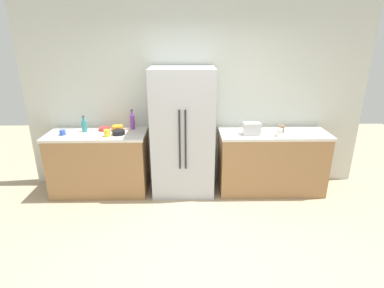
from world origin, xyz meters
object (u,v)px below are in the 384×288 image
at_px(cup_b, 281,129).
at_px(bowl_b, 104,129).
at_px(bowl_a, 119,132).
at_px(cup_c, 107,133).
at_px(cup_a, 63,132).
at_px(bowl_c, 118,128).
at_px(refrigerator, 183,133).
at_px(cup_d, 279,132).
at_px(bottle_a, 132,121).
at_px(toaster, 252,129).
at_px(bottle_b, 84,126).

distance_m(cup_b, bowl_b, 2.60).
bearing_deg(bowl_a, cup_c, -148.14).
distance_m(cup_a, bowl_c, 0.76).
relative_size(bowl_a, bowl_b, 1.10).
height_order(refrigerator, cup_c, refrigerator).
height_order(cup_d, bowl_b, cup_d).
height_order(refrigerator, bottle_a, refrigerator).
xyz_separation_m(toaster, cup_b, (0.45, 0.09, -0.03)).
relative_size(refrigerator, cup_c, 18.99).
distance_m(cup_a, cup_d, 3.05).
bearing_deg(bottle_a, bowl_c, -166.26).
relative_size(cup_a, bowl_b, 0.52).
bearing_deg(bowl_c, refrigerator, -7.98).
xyz_separation_m(cup_c, bowl_c, (0.08, 0.29, -0.01)).
height_order(cup_c, bowl_c, cup_c).
distance_m(toaster, cup_a, 2.68).
xyz_separation_m(bowl_a, bowl_b, (-0.25, 0.21, -0.01)).
xyz_separation_m(refrigerator, toaster, (0.98, -0.10, 0.09)).
distance_m(bottle_a, cup_c, 0.46).
bearing_deg(cup_b, bottle_a, 174.76).
bearing_deg(cup_d, bowl_c, 172.37).
relative_size(refrigerator, toaster, 7.73).
xyz_separation_m(bottle_a, bowl_a, (-0.16, -0.26, -0.09)).
height_order(bottle_b, bowl_a, bottle_b).
xyz_separation_m(bottle_a, bowl_b, (-0.41, -0.05, -0.10)).
distance_m(cup_a, cup_b, 3.13).
distance_m(cup_b, bowl_a, 2.34).
distance_m(toaster, bottle_b, 2.42).
bearing_deg(bottle_b, cup_b, -1.71).
bearing_deg(bowl_a, bottle_b, 164.67).
distance_m(toaster, cup_d, 0.38).
bearing_deg(cup_b, cup_a, -178.80).
bearing_deg(cup_d, cup_b, 64.40).
bearing_deg(cup_a, bowl_c, 16.23).
height_order(cup_a, cup_d, cup_d).
distance_m(cup_c, bowl_c, 0.30).
distance_m(cup_b, cup_d, 0.18).
xyz_separation_m(refrigerator, bottle_b, (-1.44, 0.07, 0.10)).
height_order(cup_a, bowl_a, cup_a).
distance_m(refrigerator, toaster, 0.99).
bearing_deg(bowl_a, refrigerator, 4.34).
xyz_separation_m(toaster, cup_c, (-2.03, -0.06, -0.04)).
relative_size(bottle_a, cup_c, 3.06).
xyz_separation_m(cup_d, bowl_a, (-2.26, 0.11, -0.02)).
bearing_deg(bottle_a, bowl_b, -172.92).
relative_size(cup_a, cup_b, 0.82).
relative_size(cup_b, cup_d, 0.94).
relative_size(bottle_a, bottle_b, 1.27).
distance_m(cup_b, cup_c, 2.48).
relative_size(bottle_b, cup_c, 2.41).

